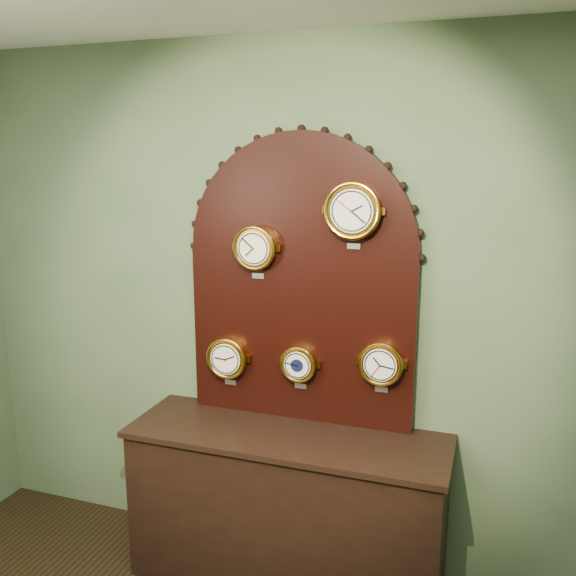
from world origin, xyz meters
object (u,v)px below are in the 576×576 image
at_px(roman_clock, 255,248).
at_px(tide_clock, 381,363).
at_px(display_board, 301,271).
at_px(arabic_clock, 353,211).
at_px(hygrometer, 228,358).
at_px(shop_counter, 287,510).
at_px(barometer, 299,364).

bearing_deg(roman_clock, tide_clock, 0.02).
xyz_separation_m(roman_clock, tide_clock, (0.66, 0.00, -0.54)).
bearing_deg(display_board, arabic_clock, -13.54).
xyz_separation_m(arabic_clock, hygrometer, (-0.67, 0.00, -0.81)).
height_order(shop_counter, hygrometer, hygrometer).
bearing_deg(barometer, shop_counter, -95.03).
bearing_deg(shop_counter, roman_clock, 145.29).
distance_m(roman_clock, barometer, 0.64).
bearing_deg(tide_clock, roman_clock, -179.98).
bearing_deg(roman_clock, hygrometer, 179.98).
distance_m(roman_clock, tide_clock, 0.86).
relative_size(barometer, tide_clock, 0.89).
height_order(roman_clock, tide_clock, roman_clock).
relative_size(shop_counter, barometer, 6.53).
distance_m(shop_counter, tide_clock, 0.93).
bearing_deg(roman_clock, barometer, 0.19).
height_order(arabic_clock, hygrometer, arabic_clock).
xyz_separation_m(display_board, hygrometer, (-0.39, -0.07, -0.49)).
relative_size(roman_clock, tide_clock, 1.03).
distance_m(display_board, hygrometer, 0.63).
bearing_deg(tide_clock, barometer, 179.92).
distance_m(hygrometer, tide_clock, 0.83).
height_order(shop_counter, barometer, barometer).
bearing_deg(tide_clock, display_board, 171.42).
height_order(barometer, tide_clock, tide_clock).
xyz_separation_m(shop_counter, tide_clock, (0.44, 0.15, 0.80)).
height_order(shop_counter, tide_clock, tide_clock).
distance_m(arabic_clock, hygrometer, 1.05).
bearing_deg(hygrometer, barometer, 0.10).
distance_m(shop_counter, display_board, 1.25).
distance_m(arabic_clock, tide_clock, 0.76).
relative_size(hygrometer, barometer, 1.14).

